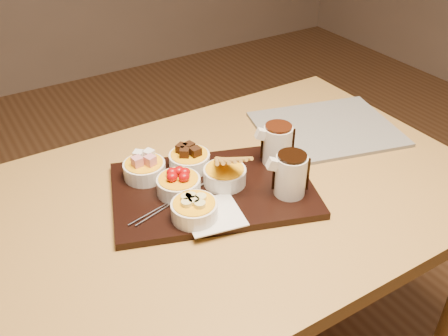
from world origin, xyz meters
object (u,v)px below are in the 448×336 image
dining_table (230,222)px  serving_board (213,190)px  newspaper (326,129)px  pitcher_dark_chocolate (291,175)px  bowl_strawberries (179,186)px  pitcher_milk_chocolate (277,145)px

dining_table → serving_board: bearing=164.3°
newspaper → dining_table: bearing=-150.9°
dining_table → serving_board: size_ratio=2.61×
pitcher_dark_chocolate → newspaper: (0.29, 0.20, -0.06)m
dining_table → serving_board: 0.12m
serving_board → pitcher_dark_chocolate: (0.14, -0.11, 0.06)m
bowl_strawberries → pitcher_dark_chocolate: size_ratio=1.03×
bowl_strawberries → dining_table: bearing=-15.7°
bowl_strawberries → newspaper: 0.50m
pitcher_dark_chocolate → pitcher_milk_chocolate: (0.05, 0.12, 0.00)m
dining_table → pitcher_dark_chocolate: 0.21m
serving_board → pitcher_milk_chocolate: size_ratio=4.73×
dining_table → pitcher_milk_chocolate: pitcher_milk_chocolate is taller
pitcher_milk_chocolate → newspaper: pitcher_milk_chocolate is taller
serving_board → newspaper: 0.43m
newspaper → serving_board: bearing=-153.7°
pitcher_milk_chocolate → bowl_strawberries: bearing=-163.6°
bowl_strawberries → pitcher_dark_chocolate: (0.21, -0.13, 0.03)m
pitcher_dark_chocolate → serving_board: bearing=160.0°
dining_table → serving_board: serving_board is taller
dining_table → pitcher_dark_chocolate: (0.09, -0.10, 0.17)m
serving_board → newspaper: serving_board is taller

